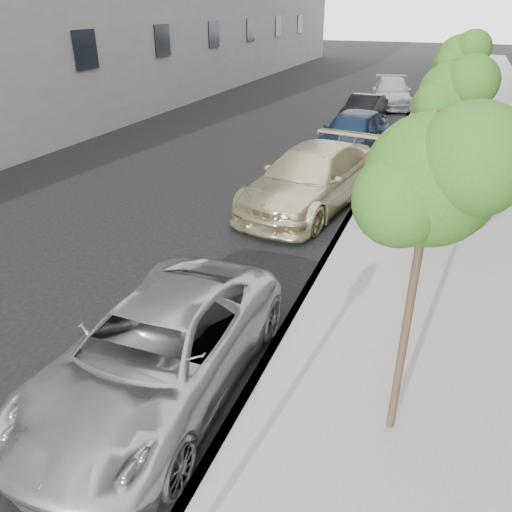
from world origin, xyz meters
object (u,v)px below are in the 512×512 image
Objects in this scene: tree_far at (460,57)px; sedan_blue at (353,133)px; sedan_black at (364,110)px; tree_mid at (453,95)px; tree_near at (433,180)px; minivan at (158,351)px; suv at (311,178)px; sedan_rear at (391,93)px.

tree_far is 4.40m from sedan_blue.
sedan_black is (-0.59, 5.60, -0.17)m from sedan_blue.
sedan_blue is at bearing 115.08° from tree_mid.
tree_mid is 8.27m from sedan_blue.
tree_near is 6.50m from tree_mid.
tree_far is 14.09m from minivan.
suv is 1.12× the size of sedan_rear.
sedan_blue is at bearing -78.76° from sedan_black.
tree_near reaches higher than sedan_rear.
minivan is at bearing -173.60° from tree_near.
tree_near is 0.84× the size of sedan_rear.
sedan_rear is at bearing 99.95° from suv.
tree_mid is at bearing -10.44° from suv.
tree_far reaches higher than minivan.
sedan_blue is at bearing 103.74° from tree_near.
tree_far reaches higher than tree_mid.
sedan_rear is (-3.33, 24.33, -2.82)m from tree_near.
sedan_blue is (0.00, 13.98, 0.12)m from minivan.
tree_mid is 8.11m from minivan.
suv is 1.44× the size of sedan_black.
sedan_rear is at bearing 97.79° from tree_near.
tree_far reaches higher than sedan_rear.
sedan_blue is at bearing 99.95° from suv.
sedan_rear is (0.00, 10.72, -0.09)m from sedan_blue.
sedan_blue is at bearing 89.61° from minivan.
tree_near is 1.03× the size of tree_mid.
sedan_blue is (-3.33, 13.61, -2.73)m from tree_near.
minivan is at bearing -80.05° from suv.
sedan_rear is (-3.33, 17.83, -2.71)m from tree_mid.
tree_near is at bearing -90.00° from tree_mid.
tree_mid is at bearing -67.64° from sedan_black.
minivan is at bearing -115.83° from tree_mid.
tree_far is 1.10× the size of sedan_black.
sedan_blue is (-3.33, 0.61, -2.81)m from tree_far.
minivan is 24.70m from sedan_rear.
tree_far is 0.86× the size of sedan_rear.
tree_near is 4.40m from minivan.
tree_far is at bearing 75.64° from minivan.
sedan_rear is (0.00, 16.59, -0.09)m from suv.
sedan_black is at bearing 91.33° from minivan.
tree_near is at bearing -91.53° from sedan_rear.
tree_mid is at bearing -88.74° from sedan_rear.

